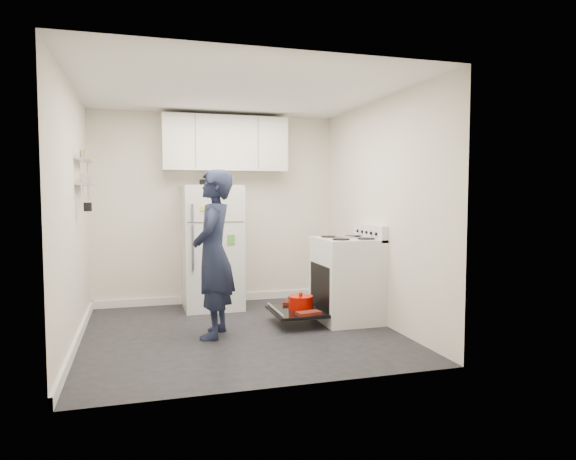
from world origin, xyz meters
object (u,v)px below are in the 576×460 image
object	(u,v)px
electric_range	(346,280)
person	(214,254)
open_oven_door	(298,307)
refrigerator	(212,246)

from	to	relation	value
electric_range	person	bearing A→B (deg)	-171.61
electric_range	open_oven_door	world-z (taller)	electric_range
refrigerator	open_oven_door	bearing A→B (deg)	-53.27
electric_range	person	size ratio (longest dim) A/B	0.65
open_oven_door	refrigerator	world-z (taller)	refrigerator
open_oven_door	electric_range	bearing A→B (deg)	-1.67
electric_range	open_oven_door	size ratio (longest dim) A/B	1.51
electric_range	refrigerator	bearing A→B (deg)	141.29
person	electric_range	bearing A→B (deg)	117.49
person	open_oven_door	bearing A→B (deg)	123.11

